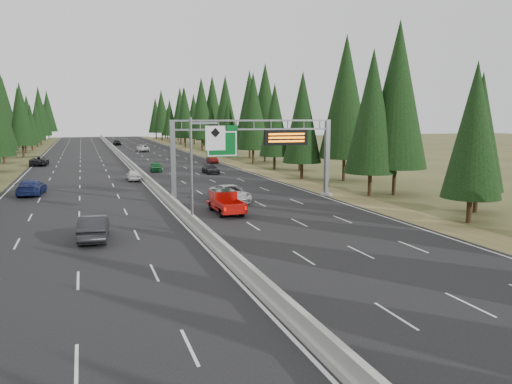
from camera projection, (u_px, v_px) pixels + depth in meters
road at (128, 163)px, 88.53m from camera, size 32.00×260.00×0.08m
shoulder_right at (224, 161)px, 94.31m from camera, size 3.60×260.00×0.06m
shoulder_left at (18, 167)px, 82.75m from camera, size 3.60×260.00×0.06m
median_barrier at (128, 161)px, 88.47m from camera, size 0.70×260.00×0.85m
sign_gantry at (261, 147)px, 48.50m from camera, size 16.75×0.98×7.80m
hov_sign_pole at (199, 164)px, 36.61m from camera, size 2.80×0.50×8.00m
tree_row_right at (264, 110)px, 85.15m from camera, size 11.68×241.32×18.98m
silver_minivan at (230, 194)px, 47.61m from camera, size 3.18×6.03×1.62m
red_pickup at (224, 200)px, 42.39m from camera, size 2.01×5.64×1.84m
car_ahead_green at (156, 167)px, 74.73m from camera, size 2.02×4.29×1.42m
car_ahead_dkred at (212, 159)px, 88.60m from camera, size 1.45×3.99×1.31m
car_ahead_dkgrey at (211, 169)px, 71.99m from camera, size 1.97×4.45×1.27m
car_ahead_white at (143, 148)px, 118.54m from camera, size 2.63×5.63×1.56m
car_ahead_far at (117, 142)px, 146.35m from camera, size 2.34×4.99×1.65m
car_onc_near at (94, 227)px, 32.84m from camera, size 2.20×5.16×1.65m
car_onc_blue at (31, 187)px, 51.88m from camera, size 2.85×5.88×1.65m
car_onc_white at (133, 175)px, 63.79m from camera, size 1.67×4.08×1.38m
car_onc_far at (39, 161)px, 84.03m from camera, size 2.87×5.90×1.62m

